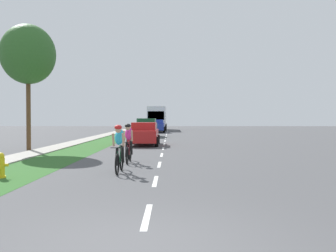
% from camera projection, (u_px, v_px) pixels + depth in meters
% --- Properties ---
extents(ground_plane, '(120.00, 120.00, 0.00)m').
position_uv_depth(ground_plane, '(164.00, 144.00, 25.05)').
color(ground_plane, '#4C4C4F').
extents(grass_verge, '(2.38, 70.00, 0.01)m').
position_uv_depth(grass_verge, '(97.00, 144.00, 25.08)').
color(grass_verge, '#2D6026').
rests_on(grass_verge, ground_plane).
extents(sidewalk_concrete, '(1.40, 70.00, 0.10)m').
position_uv_depth(sidewalk_concrete, '(69.00, 144.00, 25.09)').
color(sidewalk_concrete, '#9E998E').
rests_on(sidewalk_concrete, ground_plane).
extents(lane_markings_center, '(0.12, 54.07, 0.01)m').
position_uv_depth(lane_markings_center, '(165.00, 141.00, 29.05)').
color(lane_markings_center, white).
rests_on(lane_markings_center, ground_plane).
extents(fire_hydrant_yellow, '(0.44, 0.38, 0.76)m').
position_uv_depth(fire_hydrant_yellow, '(1.00, 166.00, 10.92)').
color(fire_hydrant_yellow, yellow).
rests_on(fire_hydrant_yellow, ground_plane).
extents(cyclist_lead, '(0.42, 1.72, 1.58)m').
position_uv_depth(cyclist_lead, '(119.00, 148.00, 11.96)').
color(cyclist_lead, black).
rests_on(cyclist_lead, ground_plane).
extents(cyclist_trailing, '(0.42, 1.72, 1.58)m').
position_uv_depth(cyclist_trailing, '(129.00, 143.00, 14.64)').
color(cyclist_trailing, black).
rests_on(cyclist_trailing, ground_plane).
extents(sedan_red, '(1.98, 4.30, 1.52)m').
position_uv_depth(sedan_red, '(144.00, 134.00, 24.32)').
color(sedan_red, red).
rests_on(sedan_red, ground_plane).
extents(suv_dark_green, '(2.15, 4.70, 1.79)m').
position_uv_depth(suv_dark_green, '(147.00, 127.00, 35.49)').
color(suv_dark_green, '#194C2D').
rests_on(suv_dark_green, ground_plane).
extents(pickup_blue, '(2.22, 5.10, 1.64)m').
position_uv_depth(pickup_blue, '(156.00, 126.00, 46.06)').
color(pickup_blue, '#23389E').
rests_on(pickup_blue, ground_plane).
extents(bus_white, '(2.78, 11.60, 3.48)m').
position_uv_depth(bus_white, '(157.00, 117.00, 55.71)').
color(bus_white, silver).
rests_on(bus_white, ground_plane).
extents(street_tree_near, '(3.00, 3.00, 7.00)m').
position_uv_depth(street_tree_near, '(28.00, 55.00, 20.24)').
color(street_tree_near, brown).
rests_on(street_tree_near, ground_plane).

